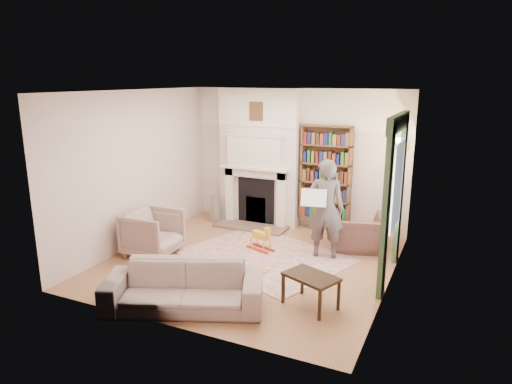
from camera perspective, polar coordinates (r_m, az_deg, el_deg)
The scene contains 25 objects.
floor at distance 7.74m, azimuth -0.79°, elevation -8.70°, with size 4.50×4.50×0.00m, color brown.
ceiling at distance 7.13m, azimuth -0.86°, elevation 12.50°, with size 4.50×4.50×0.00m, color white.
wall_back at distance 9.35m, azimuth 5.16°, elevation 4.20°, with size 4.50×4.50×0.00m, color beige.
wall_front at distance 5.44m, azimuth -11.14°, elevation -3.28°, with size 4.50×4.50×0.00m, color beige.
wall_left at distance 8.51m, azimuth -14.64°, elevation 2.81°, with size 4.50×4.50×0.00m, color beige.
wall_right at distance 6.68m, azimuth 16.87°, elevation -0.37°, with size 4.50×4.50×0.00m, color beige.
fireplace at distance 9.45m, azimuth 0.45°, elevation 4.28°, with size 1.70×0.58×2.80m.
bookcase at distance 9.08m, azimuth 8.72°, elevation 2.35°, with size 1.00×0.24×1.85m, color brown.
window at distance 7.05m, azimuth 17.25°, elevation 0.77°, with size 0.02×0.90×1.30m, color silver.
curtain_left at distance 6.45m, azimuth 15.91°, elevation -2.65°, with size 0.07×0.32×2.40m, color #31492F.
curtain_right at distance 7.79m, azimuth 17.58°, elevation 0.09°, with size 0.07×0.32×2.40m, color #31492F.
pelmet at distance 6.92m, azimuth 17.44°, elevation 8.33°, with size 0.09×1.70×0.24m, color #31492F.
wall_sconce at distance 8.07m, azimuth 17.13°, elevation 5.66°, with size 0.20×0.24×0.24m, color gold, non-canonical shape.
rug at distance 7.96m, azimuth 1.02°, elevation -8.00°, with size 2.63×2.02×0.01m, color beige.
armchair_reading at distance 8.37m, azimuth 12.68°, elevation -4.94°, with size 0.98×0.85×0.64m, color #4D3029.
armchair_left at distance 8.12m, azimuth -12.79°, elevation -5.00°, with size 0.83×0.86×0.78m, color #BAAB9A.
sofa at distance 6.26m, azimuth -9.02°, elevation -11.60°, with size 2.08×0.81×0.61m, color #B5A795.
man_reading at distance 7.75m, azimuth 8.69°, elevation -2.12°, with size 0.62×0.41×1.71m, color #4F433F.
newspaper at distance 7.55m, azimuth 7.23°, elevation -0.72°, with size 0.42×0.02×0.29m, color white.
coffee_table at distance 6.29m, azimuth 6.84°, elevation -12.17°, with size 0.70×0.45×0.45m, color black, non-canonical shape.
paraffin_heater at distance 9.76m, azimuth -5.10°, elevation -2.16°, with size 0.24×0.24×0.55m, color #94979B.
rocking_horse at distance 8.15m, azimuth 0.55°, elevation -5.77°, with size 0.52×0.21×0.46m, color gold, non-canonical shape.
board_game at distance 7.76m, azimuth -4.75°, elevation -8.47°, with size 0.36×0.36×0.03m, color gold.
game_box_lid at distance 7.78m, azimuth -5.34°, elevation -8.33°, with size 0.29×0.19×0.05m, color red.
comic_annuals at distance 7.33m, azimuth -1.32°, elevation -9.86°, with size 0.70×0.52×0.02m.
Camera 1 is at (3.09, -6.43, 3.00)m, focal length 32.00 mm.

